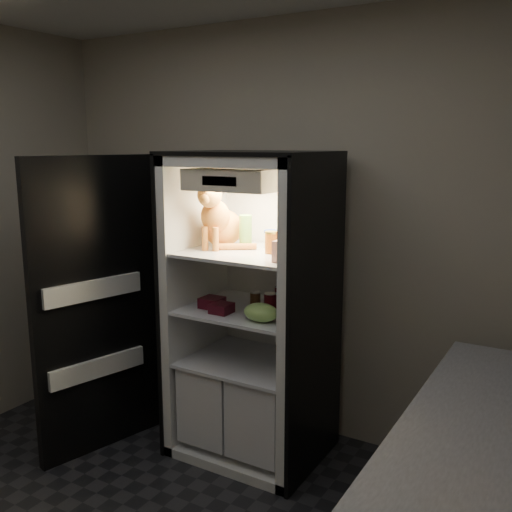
{
  "coord_description": "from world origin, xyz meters",
  "views": [
    {
      "loc": [
        1.73,
        -1.51,
        1.92
      ],
      "look_at": [
        0.05,
        1.32,
        1.27
      ],
      "focal_mm": 40.0,
      "sensor_mm": 36.0,
      "label": 1
    }
  ],
  "objects_px": {
    "mayo_tub": "(271,239)",
    "grape_bag": "(261,312)",
    "refrigerator": "(254,329)",
    "cream_carton": "(280,252)",
    "soda_can_c": "(270,304)",
    "berry_box_left": "(212,303)",
    "salsa_jar": "(271,242)",
    "soda_can_a": "(281,297)",
    "tabby_cat": "(219,221)",
    "condiment_jar": "(255,298)",
    "pepper_jar": "(295,234)",
    "parmesan_shaker": "(246,232)",
    "berry_box_right": "(222,308)",
    "soda_can_b": "(280,304)"
  },
  "relations": [
    {
      "from": "soda_can_b",
      "to": "refrigerator",
      "type": "bearing_deg",
      "value": 160.07
    },
    {
      "from": "soda_can_b",
      "to": "berry_box_left",
      "type": "relative_size",
      "value": 1.01
    },
    {
      "from": "cream_carton",
      "to": "berry_box_left",
      "type": "height_order",
      "value": "cream_carton"
    },
    {
      "from": "pepper_jar",
      "to": "berry_box_right",
      "type": "distance_m",
      "value": 0.61
    },
    {
      "from": "parmesan_shaker",
      "to": "soda_can_c",
      "type": "height_order",
      "value": "parmesan_shaker"
    },
    {
      "from": "parmesan_shaker",
      "to": "cream_carton",
      "type": "bearing_deg",
      "value": -34.18
    },
    {
      "from": "parmesan_shaker",
      "to": "cream_carton",
      "type": "height_order",
      "value": "parmesan_shaker"
    },
    {
      "from": "tabby_cat",
      "to": "soda_can_b",
      "type": "relative_size",
      "value": 3.44
    },
    {
      "from": "mayo_tub",
      "to": "soda_can_b",
      "type": "relative_size",
      "value": 0.88
    },
    {
      "from": "condiment_jar",
      "to": "salsa_jar",
      "type": "bearing_deg",
      "value": -23.97
    },
    {
      "from": "refrigerator",
      "to": "pepper_jar",
      "type": "height_order",
      "value": "refrigerator"
    },
    {
      "from": "mayo_tub",
      "to": "soda_can_a",
      "type": "distance_m",
      "value": 0.36
    },
    {
      "from": "tabby_cat",
      "to": "parmesan_shaker",
      "type": "relative_size",
      "value": 2.16
    },
    {
      "from": "pepper_jar",
      "to": "berry_box_right",
      "type": "height_order",
      "value": "pepper_jar"
    },
    {
      "from": "salsa_jar",
      "to": "condiment_jar",
      "type": "xyz_separation_m",
      "value": [
        -0.15,
        0.06,
        -0.37
      ]
    },
    {
      "from": "mayo_tub",
      "to": "grape_bag",
      "type": "xyz_separation_m",
      "value": [
        0.13,
        -0.33,
        -0.35
      ]
    },
    {
      "from": "tabby_cat",
      "to": "grape_bag",
      "type": "distance_m",
      "value": 0.65
    },
    {
      "from": "berry_box_right",
      "to": "grape_bag",
      "type": "bearing_deg",
      "value": -4.04
    },
    {
      "from": "soda_can_a",
      "to": "soda_can_b",
      "type": "bearing_deg",
      "value": -62.36
    },
    {
      "from": "berry_box_left",
      "to": "refrigerator",
      "type": "bearing_deg",
      "value": 39.71
    },
    {
      "from": "pepper_jar",
      "to": "cream_carton",
      "type": "xyz_separation_m",
      "value": [
        0.06,
        -0.3,
        -0.05
      ]
    },
    {
      "from": "mayo_tub",
      "to": "berry_box_right",
      "type": "xyz_separation_m",
      "value": [
        -0.15,
        -0.31,
        -0.38
      ]
    },
    {
      "from": "pepper_jar",
      "to": "grape_bag",
      "type": "xyz_separation_m",
      "value": [
        -0.05,
        -0.3,
        -0.41
      ]
    },
    {
      "from": "soda_can_b",
      "to": "grape_bag",
      "type": "xyz_separation_m",
      "value": [
        -0.03,
        -0.16,
        -0.01
      ]
    },
    {
      "from": "cream_carton",
      "to": "condiment_jar",
      "type": "height_order",
      "value": "cream_carton"
    },
    {
      "from": "parmesan_shaker",
      "to": "soda_can_a",
      "type": "distance_m",
      "value": 0.45
    },
    {
      "from": "condiment_jar",
      "to": "berry_box_left",
      "type": "height_order",
      "value": "condiment_jar"
    },
    {
      "from": "refrigerator",
      "to": "soda_can_b",
      "type": "height_order",
      "value": "refrigerator"
    },
    {
      "from": "soda_can_c",
      "to": "berry_box_left",
      "type": "relative_size",
      "value": 1.02
    },
    {
      "from": "tabby_cat",
      "to": "salsa_jar",
      "type": "relative_size",
      "value": 3.4
    },
    {
      "from": "pepper_jar",
      "to": "soda_can_c",
      "type": "relative_size",
      "value": 1.66
    },
    {
      "from": "refrigerator",
      "to": "cream_carton",
      "type": "height_order",
      "value": "refrigerator"
    },
    {
      "from": "refrigerator",
      "to": "soda_can_b",
      "type": "xyz_separation_m",
      "value": [
        0.23,
        -0.08,
        0.21
      ]
    },
    {
      "from": "soda_can_c",
      "to": "condiment_jar",
      "type": "height_order",
      "value": "soda_can_c"
    },
    {
      "from": "tabby_cat",
      "to": "soda_can_b",
      "type": "bearing_deg",
      "value": -13.67
    },
    {
      "from": "soda_can_b",
      "to": "salsa_jar",
      "type": "bearing_deg",
      "value": 158.47
    },
    {
      "from": "condiment_jar",
      "to": "tabby_cat",
      "type": "bearing_deg",
      "value": -165.92
    },
    {
      "from": "soda_can_a",
      "to": "cream_carton",
      "type": "bearing_deg",
      "value": -62.85
    },
    {
      "from": "grape_bag",
      "to": "cream_carton",
      "type": "bearing_deg",
      "value": 1.16
    },
    {
      "from": "pepper_jar",
      "to": "cream_carton",
      "type": "height_order",
      "value": "pepper_jar"
    },
    {
      "from": "salsa_jar",
      "to": "soda_can_a",
      "type": "xyz_separation_m",
      "value": [
        0.02,
        0.09,
        -0.35
      ]
    },
    {
      "from": "tabby_cat",
      "to": "cream_carton",
      "type": "relative_size",
      "value": 3.79
    },
    {
      "from": "grape_bag",
      "to": "soda_can_c",
      "type": "bearing_deg",
      "value": 97.54
    },
    {
      "from": "tabby_cat",
      "to": "pepper_jar",
      "type": "bearing_deg",
      "value": 3.13
    },
    {
      "from": "tabby_cat",
      "to": "condiment_jar",
      "type": "relative_size",
      "value": 4.99
    },
    {
      "from": "cream_carton",
      "to": "berry_box_left",
      "type": "bearing_deg",
      "value": 171.01
    },
    {
      "from": "parmesan_shaker",
      "to": "tabby_cat",
      "type": "bearing_deg",
      "value": -162.17
    },
    {
      "from": "tabby_cat",
      "to": "mayo_tub",
      "type": "xyz_separation_m",
      "value": [
        0.29,
        0.13,
        -0.11
      ]
    },
    {
      "from": "cream_carton",
      "to": "parmesan_shaker",
      "type": "bearing_deg",
      "value": 145.82
    },
    {
      "from": "salsa_jar",
      "to": "cream_carton",
      "type": "relative_size",
      "value": 1.11
    }
  ]
}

